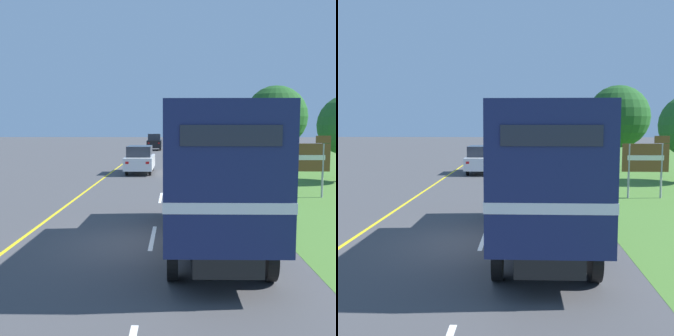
% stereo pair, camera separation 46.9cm
% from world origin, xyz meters
% --- Properties ---
extents(ground_plane, '(200.00, 200.00, 0.00)m').
position_xyz_m(ground_plane, '(0.00, 0.00, 0.00)').
color(ground_plane, '#444447').
extents(edge_line_yellow, '(0.12, 68.57, 0.01)m').
position_xyz_m(edge_line_yellow, '(-3.70, 18.16, 0.00)').
color(edge_line_yellow, yellow).
rests_on(edge_line_yellow, ground).
extents(centre_dash_near, '(0.12, 2.60, 0.01)m').
position_xyz_m(centre_dash_near, '(0.00, 0.61, 0.00)').
color(centre_dash_near, white).
rests_on(centre_dash_near, ground).
extents(centre_dash_mid_a, '(0.12, 2.60, 0.01)m').
position_xyz_m(centre_dash_mid_a, '(0.00, 7.21, 0.00)').
color(centre_dash_mid_a, white).
rests_on(centre_dash_mid_a, ground).
extents(centre_dash_mid_b, '(0.12, 2.60, 0.01)m').
position_xyz_m(centre_dash_mid_b, '(0.00, 13.81, 0.00)').
color(centre_dash_mid_b, white).
rests_on(centre_dash_mid_b, ground).
extents(centre_dash_far, '(0.12, 2.60, 0.01)m').
position_xyz_m(centre_dash_far, '(0.00, 20.41, 0.00)').
color(centre_dash_far, white).
rests_on(centre_dash_far, ground).
extents(centre_dash_farthest, '(0.12, 2.60, 0.01)m').
position_xyz_m(centre_dash_farthest, '(0.00, 27.01, 0.00)').
color(centre_dash_farthest, white).
rests_on(centre_dash_farthest, ground).
extents(horse_trailer_truck, '(2.32, 8.04, 3.65)m').
position_xyz_m(horse_trailer_truck, '(1.58, -0.30, 2.02)').
color(horse_trailer_truck, black).
rests_on(horse_trailer_truck, ground).
extents(lead_car_white, '(1.80, 4.28, 1.83)m').
position_xyz_m(lead_car_white, '(-1.71, 16.70, 0.93)').
color(lead_car_white, black).
rests_on(lead_car_white, ground).
extents(lead_car_grey_ahead, '(1.80, 4.62, 1.74)m').
position_xyz_m(lead_car_grey_ahead, '(1.96, 31.68, 0.90)').
color(lead_car_grey_ahead, black).
rests_on(lead_car_grey_ahead, ground).
extents(lead_car_black_ahead, '(1.80, 3.88, 2.09)m').
position_xyz_m(lead_car_black_ahead, '(-2.02, 42.40, 1.04)').
color(lead_car_black_ahead, black).
rests_on(lead_car_black_ahead, ground).
extents(highway_sign, '(2.01, 0.09, 2.73)m').
position_xyz_m(highway_sign, '(6.47, 7.39, 1.71)').
color(highway_sign, '#9E9EA3').
rests_on(highway_sign, ground).
extents(roadside_tree_mid, '(4.58, 4.58, 6.09)m').
position_xyz_m(roadside_tree_mid, '(8.06, 20.28, 3.80)').
color(roadside_tree_mid, '#4C3823').
rests_on(roadside_tree_mid, ground).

